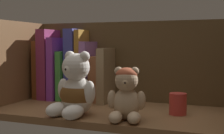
% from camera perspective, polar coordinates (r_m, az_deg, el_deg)
% --- Properties ---
extents(shelf_board, '(0.69, 0.31, 0.02)m').
position_cam_1_polar(shelf_board, '(0.92, 0.43, -8.54)').
color(shelf_board, brown).
rests_on(shelf_board, ground).
extents(shelf_back_panel, '(0.71, 0.01, 0.29)m').
position_cam_1_polar(shelf_back_panel, '(1.05, 3.53, 0.47)').
color(shelf_back_panel, brown).
rests_on(shelf_back_panel, ground).
extents(shelf_side_panel_left, '(0.02, 0.34, 0.29)m').
position_cam_1_polar(shelf_side_panel_left, '(1.07, -17.50, 0.36)').
color(shelf_side_panel_left, brown).
rests_on(shelf_side_panel_left, ground).
extents(book_0, '(0.02, 0.13, 0.20)m').
position_cam_1_polar(book_0, '(1.16, -12.39, -0.40)').
color(book_0, brown).
rests_on(book_0, shelf_board).
extents(book_1, '(0.04, 0.14, 0.24)m').
position_cam_1_polar(book_1, '(1.14, -11.04, 0.56)').
color(book_1, '#8E2E5C').
rests_on(book_1, shelf_board).
extents(book_2, '(0.03, 0.15, 0.22)m').
position_cam_1_polar(book_2, '(1.12, -9.51, -0.19)').
color(book_2, purple).
rests_on(book_2, shelf_board).
extents(book_3, '(0.02, 0.13, 0.17)m').
position_cam_1_polar(book_3, '(1.11, -8.30, -1.45)').
color(book_3, green).
rests_on(book_3, shelf_board).
extents(book_4, '(0.04, 0.10, 0.24)m').
position_cam_1_polar(book_4, '(1.09, -6.84, 0.49)').
color(book_4, '#474CB9').
rests_on(book_4, shelf_board).
extents(book_5, '(0.02, 0.10, 0.24)m').
position_cam_1_polar(book_5, '(1.08, -5.36, 0.36)').
color(book_5, '#BE8633').
rests_on(book_5, shelf_board).
extents(book_6, '(0.03, 0.13, 0.20)m').
position_cam_1_polar(book_6, '(1.07, -4.12, -0.74)').
color(book_6, '#A46EBD').
rests_on(book_6, shelf_board).
extents(book_7, '(0.03, 0.11, 0.15)m').
position_cam_1_polar(book_7, '(1.05, -2.45, -2.13)').
color(book_7, '#975936').
rests_on(book_7, shelf_board).
extents(book_8, '(0.03, 0.15, 0.18)m').
position_cam_1_polar(book_8, '(1.04, -0.68, -1.47)').
color(book_8, '#907957').
rests_on(book_8, shelf_board).
extents(teddy_bear_larger, '(0.13, 0.14, 0.17)m').
position_cam_1_polar(teddy_bear_larger, '(0.85, -6.68, -4.22)').
color(teddy_bear_larger, white).
rests_on(teddy_bear_larger, shelf_board).
extents(teddy_bear_smaller, '(0.10, 0.11, 0.14)m').
position_cam_1_polar(teddy_bear_smaller, '(0.79, 2.64, -5.18)').
color(teddy_bear_smaller, tan).
rests_on(teddy_bear_smaller, shelf_board).
extents(pillar_candle, '(0.05, 0.05, 0.06)m').
position_cam_1_polar(pillar_candle, '(0.87, 12.01, -6.64)').
color(pillar_candle, '#C63833').
rests_on(pillar_candle, shelf_board).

